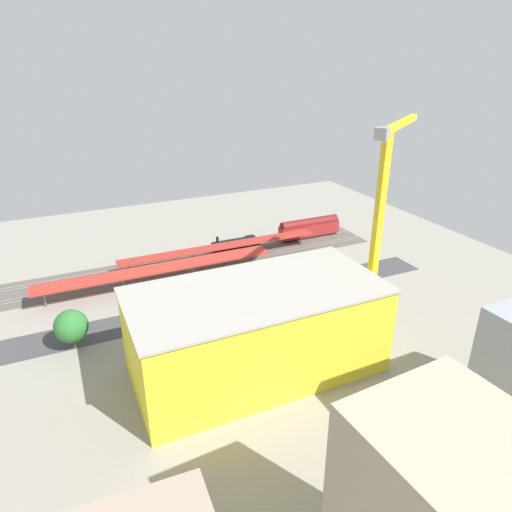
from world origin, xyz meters
TOP-DOWN VIEW (x-y plane):
  - ground_plane at (0.00, 0.00)m, footprint 161.55×161.55m
  - rail_bed at (0.00, -21.86)m, footprint 101.07×15.23m
  - street_asphalt at (0.00, 2.10)m, footprint 101.03×9.69m
  - track_rails at (0.00, -21.86)m, footprint 100.97×8.79m
  - platform_canopy_near at (13.00, -12.89)m, footprint 56.69×5.68m
  - platform_canopy_far at (-6.03, -20.73)m, footprint 55.08×4.59m
  - locomotive at (-12.28, -25.13)m, footprint 14.44×2.75m
  - passenger_coach at (-36.28, -25.13)m, footprint 19.72×3.16m
  - parked_car_0 at (-19.05, -1.24)m, footprint 4.47×1.82m
  - parked_car_1 at (-11.99, -1.40)m, footprint 4.15×1.90m
  - parked_car_2 at (-6.07, -0.81)m, footprint 4.61×1.96m
  - parked_car_3 at (0.55, -1.36)m, footprint 4.68×1.95m
  - parked_car_4 at (6.38, -1.51)m, footprint 4.81×1.78m
  - parked_car_5 at (12.16, -1.20)m, footprint 4.65×1.87m
  - construction_building at (5.38, 26.27)m, footprint 41.98×20.38m
  - construction_roof_slab at (5.38, 26.27)m, footprint 42.59×20.99m
  - tower_crane at (-22.86, 21.63)m, footprint 23.08×17.53m
  - box_truck_0 at (-1.56, 9.86)m, footprint 8.42×2.85m
  - street_tree_0 at (-10.57, 7.84)m, footprint 4.03×4.03m
  - street_tree_1 at (-12.75, 7.10)m, footprint 4.92×4.92m
  - street_tree_2 at (-16.18, 7.75)m, footprint 4.17×4.17m
  - street_tree_3 at (34.04, 6.15)m, footprint 6.22×6.22m
  - street_tree_4 at (15.28, 6.17)m, footprint 5.33×5.33m
  - traffic_light at (19.87, -2.15)m, footprint 0.50×0.36m

SIDE VIEW (x-z plane):
  - ground_plane at x=0.00m, z-range 0.00..0.00m
  - rail_bed at x=0.00m, z-range 0.00..0.01m
  - street_asphalt at x=0.00m, z-range 0.00..0.01m
  - track_rails at x=0.00m, z-range 0.12..0.24m
  - parked_car_1 at x=-11.99m, z-range -0.08..1.44m
  - parked_car_4 at x=6.38m, z-range -0.08..1.46m
  - parked_car_5 at x=12.16m, z-range -0.08..1.48m
  - parked_car_2 at x=-6.07m, z-range -0.09..1.58m
  - parked_car_3 at x=0.55m, z-range -0.10..1.59m
  - parked_car_0 at x=-19.05m, z-range -0.10..1.64m
  - box_truck_0 at x=-1.56m, z-range -0.06..3.49m
  - locomotive at x=-12.28m, z-range -0.73..4.20m
  - passenger_coach at x=-36.28m, z-range 0.15..6.21m
  - platform_canopy_far at x=-6.03m, z-range 1.80..5.80m
  - street_tree_0 at x=-10.57m, z-range 1.13..7.49m
  - traffic_light at x=19.87m, z-range 1.07..7.58m
  - platform_canopy_near at x=13.00m, z-range 2.06..6.69m
  - street_tree_4 at x=15.28m, z-range 1.04..8.46m
  - street_tree_3 at x=34.04m, z-range 0.91..8.98m
  - street_tree_2 at x=-16.18m, z-range 1.47..8.66m
  - street_tree_1 at x=-12.75m, z-range 1.35..9.04m
  - construction_building at x=5.38m, z-range 0.00..15.51m
  - construction_roof_slab at x=5.38m, z-range 15.51..15.91m
  - tower_crane at x=-22.86m, z-range 3.67..43.84m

